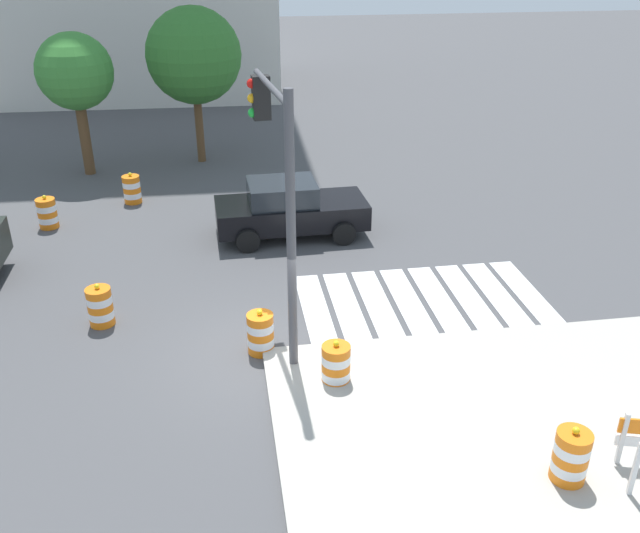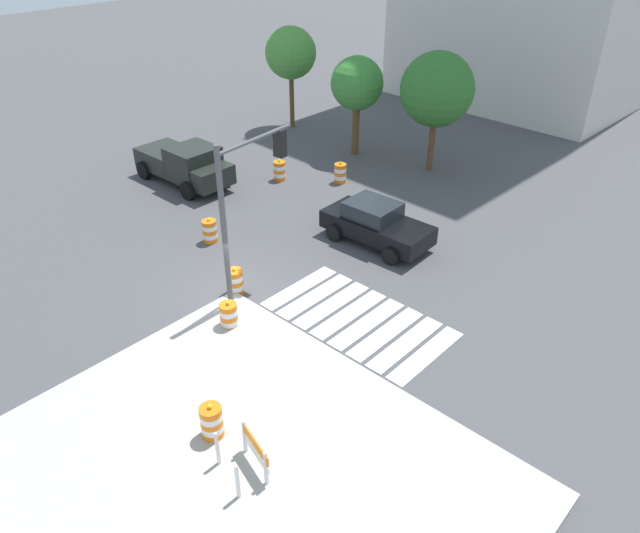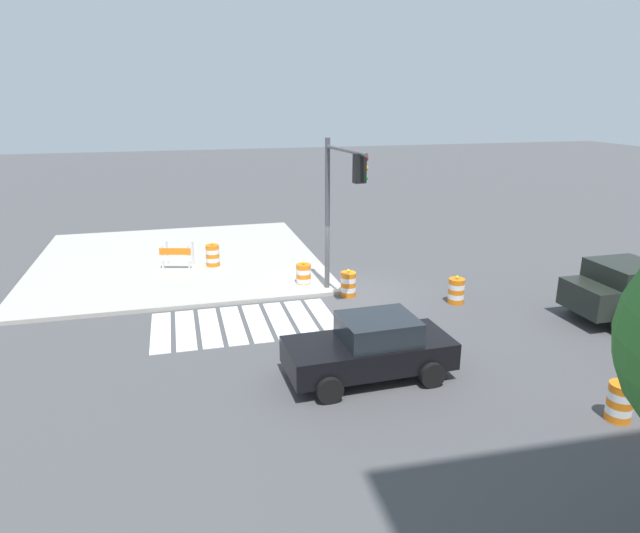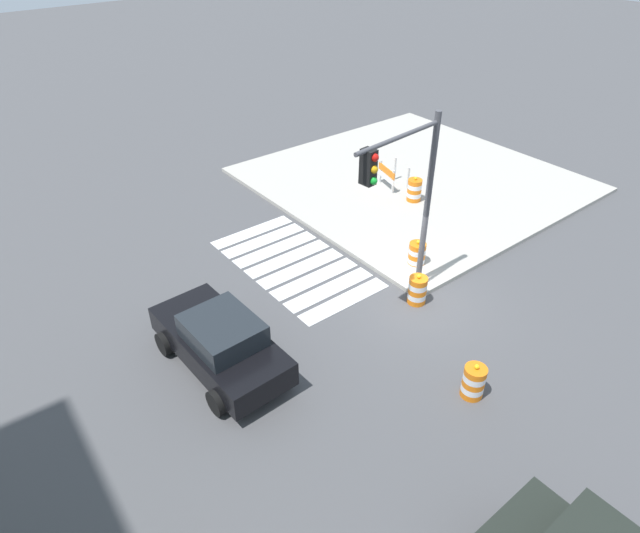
{
  "view_description": "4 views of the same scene",
  "coord_description": "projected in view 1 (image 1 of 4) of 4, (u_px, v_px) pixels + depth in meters",
  "views": [
    {
      "loc": [
        -0.62,
        -12.08,
        8.07
      ],
      "look_at": [
        1.51,
        1.81,
        1.06
      ],
      "focal_mm": 38.34,
      "sensor_mm": 36.0,
      "label": 1
    },
    {
      "loc": [
        13.7,
        -10.47,
        11.71
      ],
      "look_at": [
        2.42,
        1.72,
        1.35
      ],
      "focal_mm": 34.0,
      "sensor_mm": 36.0,
      "label": 2
    },
    {
      "loc": [
        5.86,
        18.49,
        7.04
      ],
      "look_at": [
        1.34,
        1.17,
        1.54
      ],
      "focal_mm": 31.3,
      "sensor_mm": 36.0,
      "label": 3
    },
    {
      "loc": [
        -8.65,
        10.66,
        10.43
      ],
      "look_at": [
        1.8,
        2.43,
        1.33
      ],
      "focal_mm": 30.93,
      "sensor_mm": 36.0,
      "label": 4
    }
  ],
  "objects": [
    {
      "name": "traffic_barrel_near_corner",
      "position": [
        100.0,
        306.0,
        15.26
      ],
      "size": [
        0.56,
        0.56,
        1.02
      ],
      "color": "orange",
      "rests_on": "ground"
    },
    {
      "name": "traffic_barrel_far_curb",
      "position": [
        132.0,
        189.0,
        22.07
      ],
      "size": [
        0.56,
        0.56,
        1.02
      ],
      "color": "orange",
      "rests_on": "ground"
    },
    {
      "name": "traffic_barrel_on_sidewalk",
      "position": [
        571.0,
        456.0,
        10.74
      ],
      "size": [
        0.56,
        0.56,
        1.02
      ],
      "color": "orange",
      "rests_on": "sidewalk_corner"
    },
    {
      "name": "traffic_barrel_crosswalk_end",
      "position": [
        261.0,
        333.0,
        14.26
      ],
      "size": [
        0.56,
        0.56,
        1.02
      ],
      "color": "orange",
      "rests_on": "ground"
    },
    {
      "name": "crosswalk_stripes",
      "position": [
        422.0,
        298.0,
        16.5
      ],
      "size": [
        5.85,
        3.2,
        0.02
      ],
      "color": "silver",
      "rests_on": "ground"
    },
    {
      "name": "sports_car",
      "position": [
        289.0,
        209.0,
        19.58
      ],
      "size": [
        4.36,
        2.24,
        1.63
      ],
      "color": "black",
      "rests_on": "ground"
    },
    {
      "name": "traffic_light_pole",
      "position": [
        277.0,
        167.0,
        13.15
      ],
      "size": [
        0.65,
        3.28,
        5.5
      ],
      "color": "#4C4C51",
      "rests_on": "sidewalk_corner"
    },
    {
      "name": "traffic_barrel_median_near",
      "position": [
        336.0,
        366.0,
        13.2
      ],
      "size": [
        0.56,
        0.56,
        1.02
      ],
      "color": "orange",
      "rests_on": "ground"
    },
    {
      "name": "street_tree_streetside_mid",
      "position": [
        75.0,
        73.0,
        23.29
      ],
      "size": [
        2.61,
        2.61,
        4.95
      ],
      "color": "brown",
      "rests_on": "ground"
    },
    {
      "name": "traffic_barrel_median_far",
      "position": [
        47.0,
        213.0,
        20.23
      ],
      "size": [
        0.56,
        0.56,
        1.02
      ],
      "color": "orange",
      "rests_on": "ground"
    },
    {
      "name": "street_tree_streetside_near",
      "position": [
        194.0,
        56.0,
        24.48
      ],
      "size": [
        3.43,
        3.43,
        5.64
      ],
      "color": "brown",
      "rests_on": "ground"
    },
    {
      "name": "ground_plane",
      "position": [
        262.0,
        354.0,
        14.37
      ],
      "size": [
        120.0,
        120.0,
        0.0
      ],
      "primitive_type": "plane",
      "color": "#474749"
    }
  ]
}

